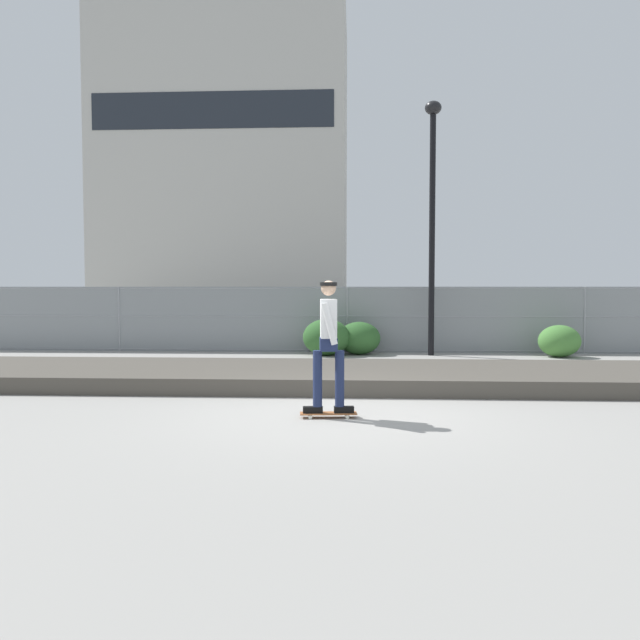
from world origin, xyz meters
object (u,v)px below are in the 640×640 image
at_px(shrub_left, 326,337).
at_px(parked_car_near, 225,317).
at_px(skater, 328,337).
at_px(shrub_right, 559,341).
at_px(shrub_center, 359,338).
at_px(street_lamp, 432,198).
at_px(skateboard, 328,414).

bearing_deg(shrub_left, parked_car_near, 132.00).
bearing_deg(skater, shrub_right, 54.28).
relative_size(parked_car_near, shrub_left, 3.48).
relative_size(skater, parked_car_near, 0.42).
bearing_deg(parked_car_near, shrub_center, -39.64).
xyz_separation_m(skater, street_lamp, (2.43, 8.25, 3.07)).
xyz_separation_m(skateboard, parked_car_near, (-3.95, 12.02, 0.78)).
bearing_deg(street_lamp, shrub_center, 177.41).
relative_size(parked_car_near, shrub_right, 4.05).
distance_m(parked_car_near, shrub_center, 5.79).
xyz_separation_m(shrub_left, shrub_center, (0.88, 0.28, -0.04)).
relative_size(skateboard, street_lamp, 0.12).
height_order(shrub_left, shrub_center, shrub_left).
relative_size(shrub_left, shrub_right, 1.16).
relative_size(street_lamp, shrub_left, 5.31).
height_order(skateboard, shrub_left, shrub_left).
height_order(skater, street_lamp, street_lamp).
distance_m(skateboard, skater, 1.08).
relative_size(skater, shrub_center, 1.61).
xyz_separation_m(skateboard, shrub_left, (-0.39, 8.06, 0.43)).
bearing_deg(skateboard, shrub_center, 86.62).
bearing_deg(shrub_left, street_lamp, 3.83).
bearing_deg(street_lamp, skater, -106.40).
height_order(street_lamp, parked_car_near, street_lamp).
height_order(skateboard, shrub_right, shrub_right).
distance_m(parked_car_near, shrub_right, 10.51).
relative_size(skater, shrub_right, 1.70).
relative_size(skateboard, shrub_right, 0.74).
height_order(parked_car_near, shrub_left, parked_car_near).
bearing_deg(shrub_right, street_lamp, 175.40).
bearing_deg(shrub_right, parked_car_near, 157.39).
distance_m(skater, street_lamp, 9.13).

